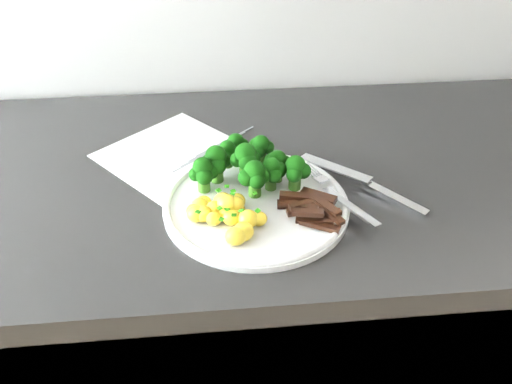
{
  "coord_description": "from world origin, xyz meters",
  "views": [
    {
      "loc": [
        -0.12,
        0.93,
        1.42
      ],
      "look_at": [
        -0.06,
        1.56,
        0.95
      ],
      "focal_mm": 36.72,
      "sensor_mm": 36.0,
      "label": 1
    }
  ],
  "objects": [
    {
      "name": "beef_strips",
      "position": [
        0.02,
        1.53,
        0.94
      ],
      "size": [
        0.09,
        0.1,
        0.02
      ],
      "color": "black",
      "rests_on": "plate"
    },
    {
      "name": "potatoes",
      "position": [
        -0.1,
        1.53,
        0.95
      ],
      "size": [
        0.12,
        0.11,
        0.04
      ],
      "color": "yellow",
      "rests_on": "plate"
    },
    {
      "name": "recipe_paper",
      "position": [
        -0.15,
        1.69,
        0.93
      ],
      "size": [
        0.37,
        0.38,
        0.0
      ],
      "color": "white",
      "rests_on": "counter"
    },
    {
      "name": "counter",
      "position": [
        0.04,
        1.66,
        0.46
      ],
      "size": [
        2.46,
        0.62,
        0.92
      ],
      "color": "black",
      "rests_on": "ground"
    },
    {
      "name": "fork",
      "position": [
        0.07,
        1.56,
        0.94
      ],
      "size": [
        0.09,
        0.18,
        0.02
      ],
      "color": "silver",
      "rests_on": "plate"
    },
    {
      "name": "broccoli",
      "position": [
        -0.06,
        1.62,
        0.97
      ],
      "size": [
        0.19,
        0.14,
        0.07
      ],
      "color": "#2E6017",
      "rests_on": "plate"
    },
    {
      "name": "plate",
      "position": [
        -0.06,
        1.56,
        0.93
      ],
      "size": [
        0.28,
        0.28,
        0.02
      ],
      "color": "white",
      "rests_on": "counter"
    },
    {
      "name": "knife",
      "position": [
        0.14,
        1.58,
        0.93
      ],
      "size": [
        0.17,
        0.18,
        0.02
      ],
      "color": "silver",
      "rests_on": "plate"
    }
  ]
}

